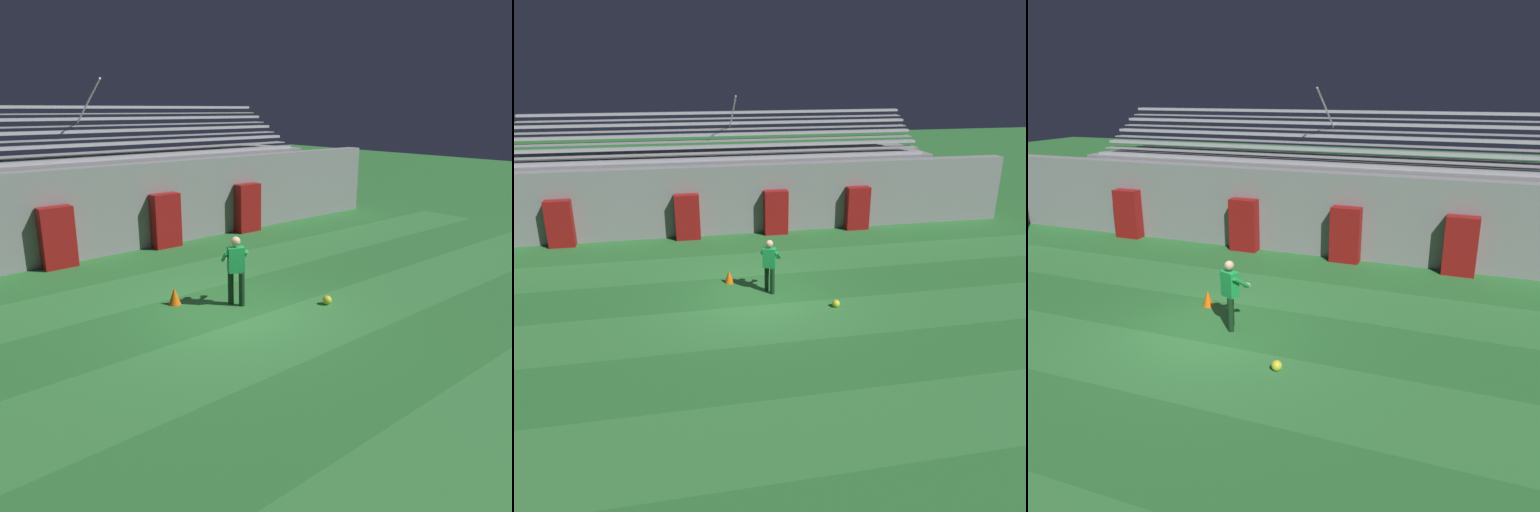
# 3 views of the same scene
# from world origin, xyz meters

# --- Properties ---
(ground_plane) EXTENTS (80.00, 80.00, 0.00)m
(ground_plane) POSITION_xyz_m (0.00, 0.00, 0.00)
(ground_plane) COLOR #2D7533
(turf_stripe_mid) EXTENTS (28.00, 2.19, 0.01)m
(turf_stripe_mid) POSITION_xyz_m (0.00, -1.62, 0.00)
(turf_stripe_mid) COLOR #38843D
(turf_stripe_mid) RESTS_ON ground
(turf_stripe_far) EXTENTS (28.00, 2.19, 0.01)m
(turf_stripe_far) POSITION_xyz_m (0.00, 2.75, 0.00)
(turf_stripe_far) COLOR #38843D
(turf_stripe_far) RESTS_ON ground
(back_wall) EXTENTS (24.00, 0.60, 2.80)m
(back_wall) POSITION_xyz_m (0.00, 6.50, 1.40)
(back_wall) COLOR gray
(back_wall) RESTS_ON ground
(padding_pillar_gate_left) EXTENTS (0.96, 0.44, 1.81)m
(padding_pillar_gate_left) POSITION_xyz_m (-1.79, 5.95, 0.90)
(padding_pillar_gate_left) COLOR maroon
(padding_pillar_gate_left) RESTS_ON ground
(padding_pillar_gate_right) EXTENTS (0.96, 0.44, 1.81)m
(padding_pillar_gate_right) POSITION_xyz_m (1.79, 5.95, 0.90)
(padding_pillar_gate_right) COLOR maroon
(padding_pillar_gate_right) RESTS_ON ground
(padding_pillar_far_left) EXTENTS (0.96, 0.44, 1.81)m
(padding_pillar_far_left) POSITION_xyz_m (-6.56, 5.95, 0.90)
(padding_pillar_far_left) COLOR maroon
(padding_pillar_far_left) RESTS_ON ground
(padding_pillar_far_right) EXTENTS (0.96, 0.44, 1.81)m
(padding_pillar_far_right) POSITION_xyz_m (5.29, 5.95, 0.90)
(padding_pillar_far_right) COLOR maroon
(padding_pillar_far_right) RESTS_ON ground
(bleacher_stand) EXTENTS (18.00, 4.05, 5.43)m
(bleacher_stand) POSITION_xyz_m (0.00, 8.84, 1.50)
(bleacher_stand) COLOR gray
(bleacher_stand) RESTS_ON ground
(goalkeeper) EXTENTS (0.72, 0.69, 1.67)m
(goalkeeper) POSITION_xyz_m (0.44, 0.35, 0.95)
(goalkeeper) COLOR #143319
(goalkeeper) RESTS_ON ground
(soccer_ball) EXTENTS (0.22, 0.22, 0.22)m
(soccer_ball) POSITION_xyz_m (2.10, -1.05, 0.11)
(soccer_ball) COLOR yellow
(soccer_ball) RESTS_ON ground
(traffic_cone) EXTENTS (0.30, 0.30, 0.42)m
(traffic_cone) POSITION_xyz_m (-0.70, 1.28, 0.21)
(traffic_cone) COLOR orange
(traffic_cone) RESTS_ON ground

